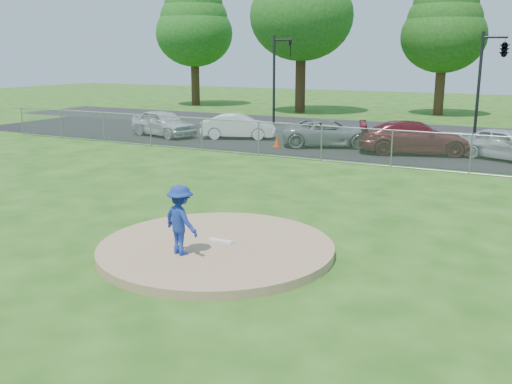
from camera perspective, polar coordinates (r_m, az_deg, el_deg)
ground at (r=22.07m, az=9.53°, el=1.82°), size 120.00×120.00×0.00m
pitchers_mound at (r=13.18m, az=-3.99°, el=-5.63°), size 5.40×5.40×0.20m
pitching_rubber at (r=13.30m, az=-3.55°, el=-4.89°), size 0.60×0.15×0.04m
chain_link_fence at (r=23.82m, az=11.08°, el=4.45°), size 40.00×0.06×1.50m
parking_lot at (r=28.24m, az=13.59°, el=4.19°), size 50.00×8.00×0.01m
street at (r=35.50m, az=16.52°, el=5.87°), size 60.00×7.00×0.01m
tree_far_left at (r=52.16m, az=-6.23°, el=16.40°), size 6.72×6.72×10.74m
tree_left at (r=45.31m, az=4.60°, el=18.37°), size 7.84×7.84×12.53m
tree_center at (r=45.30m, az=18.31°, el=15.51°), size 6.16×6.16×9.84m
traffic_signal_left at (r=36.03m, az=2.16°, el=11.88°), size 1.28×0.20×5.60m
traffic_signal_center at (r=32.72m, az=23.38°, el=12.83°), size 1.42×2.48×5.60m
pitcher at (r=12.38m, az=-7.54°, el=-2.79°), size 1.12×0.86×1.53m
traffic_cone at (r=28.09m, az=2.12°, el=5.14°), size 0.31×0.31×0.60m
parked_car_silver at (r=32.21m, az=-9.26°, el=6.82°), size 4.55×2.80×1.45m
parked_car_white at (r=30.87m, az=-1.77°, el=6.58°), size 4.20×2.73×1.31m
parked_car_gray at (r=28.46m, az=7.34°, el=5.87°), size 5.18×3.91×1.31m
parked_car_darkred at (r=27.04m, az=15.66°, el=5.27°), size 5.50×3.53×1.48m
parked_car_pearl at (r=26.71m, az=23.71°, el=4.40°), size 4.33×3.05×1.37m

